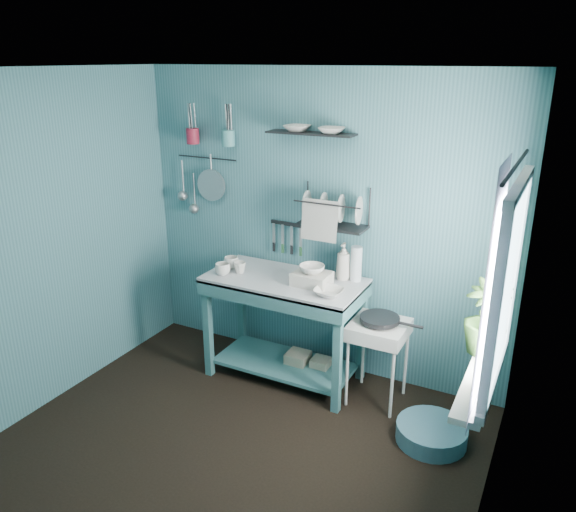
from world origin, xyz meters
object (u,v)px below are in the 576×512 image
at_px(dish_rack, 332,207).
at_px(potted_plant, 486,317).
at_px(mug_left, 223,269).
at_px(utensil_cup_teal, 228,138).
at_px(mug_mid, 240,268).
at_px(wash_tub, 312,279).
at_px(utensil_cup_magenta, 193,136).
at_px(mug_right, 231,263).
at_px(work_counter, 284,329).
at_px(frying_pan, 380,319).
at_px(water_bottle, 356,264).
at_px(hotplate_stand, 377,362).
at_px(storage_tin_small, 321,369).
at_px(storage_tin_large, 298,364).
at_px(floor_basin, 431,433).
at_px(soap_bottle, 343,261).
at_px(colander, 211,185).

height_order(dish_rack, potted_plant, dish_rack).
relative_size(mug_left, utensil_cup_teal, 0.95).
distance_m(mug_mid, wash_tub, 0.63).
xyz_separation_m(dish_rack, utensil_cup_magenta, (-1.34, 0.05, 0.46)).
height_order(mug_right, utensil_cup_magenta, utensil_cup_magenta).
relative_size(work_counter, dish_rack, 2.29).
bearing_deg(frying_pan, mug_right, -178.93).
height_order(mug_right, utensil_cup_teal, utensil_cup_teal).
bearing_deg(wash_tub, potted_plant, -15.35).
bearing_deg(water_bottle, hotplate_stand, -35.27).
height_order(wash_tub, hotplate_stand, wash_tub).
bearing_deg(mug_right, storage_tin_small, 5.71).
bearing_deg(utensil_cup_teal, utensil_cup_magenta, 180.00).
bearing_deg(wash_tub, storage_tin_large, 154.98).
relative_size(utensil_cup_teal, storage_tin_large, 0.59).
relative_size(water_bottle, potted_plant, 0.59).
bearing_deg(potted_plant, work_counter, 166.29).
relative_size(wash_tub, floor_basin, 0.57).
bearing_deg(dish_rack, mug_left, -149.28).
bearing_deg(potted_plant, soap_bottle, 153.30).
height_order(wash_tub, storage_tin_small, wash_tub).
bearing_deg(hotplate_stand, potted_plant, -18.44).
xyz_separation_m(mug_mid, wash_tub, (0.63, 0.04, 0.00)).
xyz_separation_m(mug_left, water_bottle, (1.00, 0.38, 0.09)).
relative_size(storage_tin_small, floor_basin, 0.41).
relative_size(soap_bottle, frying_pan, 1.00).
distance_m(water_bottle, storage_tin_small, 0.97).
distance_m(frying_pan, storage_tin_small, 0.78).
height_order(mug_left, floor_basin, mug_left).
height_order(mug_mid, wash_tub, wash_tub).
xyz_separation_m(utensil_cup_magenta, colander, (0.15, 0.03, -0.42)).
height_order(wash_tub, utensil_cup_magenta, utensil_cup_magenta).
distance_m(mug_right, dish_rack, 0.98).
height_order(mug_right, dish_rack, dish_rack).
height_order(mug_right, soap_bottle, soap_bottle).
bearing_deg(utensil_cup_teal, mug_left, -66.33).
distance_m(mug_right, storage_tin_small, 1.16).
relative_size(potted_plant, storage_tin_small, 2.37).
xyz_separation_m(mug_right, water_bottle, (1.02, 0.22, 0.09)).
distance_m(mug_mid, colander, 0.85).
height_order(utensil_cup_magenta, utensil_cup_teal, utensil_cup_teal).
relative_size(mug_right, hotplate_stand, 0.18).
bearing_deg(utensil_cup_magenta, utensil_cup_teal, 0.00).
xyz_separation_m(mug_left, mug_right, (-0.02, 0.16, 0.00)).
distance_m(utensil_cup_magenta, potted_plant, 2.84).
relative_size(utensil_cup_magenta, potted_plant, 0.27).
relative_size(wash_tub, utensil_cup_magenta, 2.15).
distance_m(soap_bottle, water_bottle, 0.10).
distance_m(mug_left, colander, 0.84).
xyz_separation_m(mug_mid, water_bottle, (0.90, 0.28, 0.09)).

